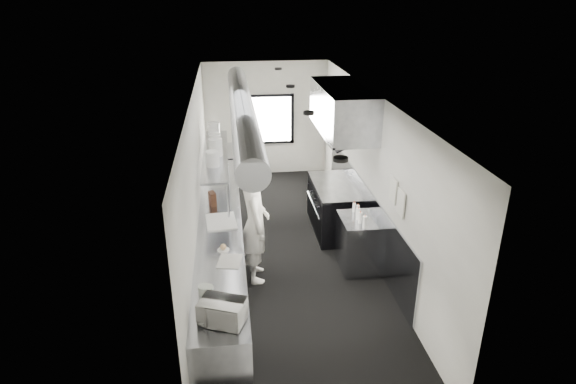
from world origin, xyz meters
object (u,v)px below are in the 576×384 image
object	(u,v)px
pass_shelf	(216,155)
squeeze_bottle_e	(354,207)
plate_stack_b	(216,147)
squeeze_bottle_b	(360,218)
small_plate	(223,250)
bottle_station	(359,243)
knife_block	(212,199)
microwave	(222,312)
squeeze_bottle_a	(365,222)
deli_tub_b	(204,290)
cutting_board	(221,221)
squeeze_bottle_d	(358,210)
prep_counter	(221,245)
squeeze_bottle_c	(358,214)
plate_stack_d	(214,132)
exhaust_hood	(342,110)
plate_stack_c	(215,142)
plate_stack_a	(213,159)
range	(335,207)
far_work_table	(221,169)
deli_tub_a	(208,290)
line_cook	(255,224)

from	to	relation	value
pass_shelf	squeeze_bottle_e	size ratio (longest dim) A/B	18.80
plate_stack_b	squeeze_bottle_b	world-z (taller)	plate_stack_b
squeeze_bottle_e	small_plate	bearing A→B (deg)	-154.68
bottle_station	knife_block	xyz separation A→B (m)	(-2.42, 0.87, 0.57)
microwave	squeeze_bottle_a	size ratio (longest dim) A/B	2.35
knife_block	deli_tub_b	bearing A→B (deg)	-107.06
cutting_board	squeeze_bottle_d	distance (m)	2.27
prep_counter	squeeze_bottle_c	distance (m)	2.32
squeeze_bottle_d	small_plate	bearing A→B (deg)	-157.23
plate_stack_d	exhaust_hood	bearing A→B (deg)	-25.60
plate_stack_b	plate_stack_c	size ratio (longest dim) A/B	0.97
exhaust_hood	microwave	xyz separation A→B (m)	(-2.21, -3.79, -1.35)
knife_block	plate_stack_a	bearing A→B (deg)	53.62
prep_counter	small_plate	size ratio (longest dim) A/B	34.10
bottle_station	squeeze_bottle_b	xyz separation A→B (m)	(-0.06, -0.15, 0.54)
plate_stack_b	squeeze_bottle_e	xyz separation A→B (m)	(2.29, -1.26, -0.75)
range	plate_stack_b	xyz separation A→B (m)	(-2.22, 0.14, 1.26)
pass_shelf	cutting_board	world-z (taller)	pass_shelf
plate_stack_c	squeeze_bottle_d	bearing A→B (deg)	-35.27
prep_counter	plate_stack_d	bearing A→B (deg)	91.98
far_work_table	squeeze_bottle_a	bearing A→B (deg)	-61.73
deli_tub_a	squeeze_bottle_e	xyz separation A→B (m)	(2.40, 2.10, 0.03)
small_plate	plate_stack_b	distance (m)	2.45
squeeze_bottle_b	plate_stack_c	bearing A→B (deg)	139.15
far_work_table	line_cook	distance (m)	4.08
plate_stack_a	plate_stack_b	xyz separation A→B (m)	(0.04, 0.55, 0.03)
far_work_table	squeeze_bottle_c	size ratio (longest dim) A/B	6.14
plate_stack_b	exhaust_hood	bearing A→B (deg)	-3.62
exhaust_hood	cutting_board	bearing A→B (deg)	-151.09
squeeze_bottle_b	squeeze_bottle_d	bearing A→B (deg)	81.88
squeeze_bottle_a	squeeze_bottle_d	distance (m)	0.50
prep_counter	plate_stack_d	size ratio (longest dim) A/B	16.61
knife_block	squeeze_bottle_c	bearing A→B (deg)	-36.13
small_plate	deli_tub_a	bearing A→B (deg)	-100.50
plate_stack_d	squeeze_bottle_e	size ratio (longest dim) A/B	2.26
exhaust_hood	pass_shelf	size ratio (longest dim) A/B	0.73
small_plate	plate_stack_c	bearing A→B (deg)	92.36
deli_tub_a	plate_stack_c	distance (m)	3.74
far_work_table	deli_tub_a	distance (m)	5.74
plate_stack_d	squeeze_bottle_e	bearing A→B (deg)	-43.74
prep_counter	squeeze_bottle_e	world-z (taller)	squeeze_bottle_e
deli_tub_b	small_plate	bearing A→B (deg)	77.15
range	knife_block	bearing A→B (deg)	-166.98
pass_shelf	squeeze_bottle_a	xyz separation A→B (m)	(2.31, -2.02, -0.54)
prep_counter	plate_stack_a	size ratio (longest dim) A/B	22.32
microwave	squeeze_bottle_a	world-z (taller)	microwave
bottle_station	plate_stack_b	xyz separation A→B (m)	(-2.33, 1.54, 1.28)
far_work_table	squeeze_bottle_a	size ratio (longest dim) A/B	6.04
squeeze_bottle_b	squeeze_bottle_e	world-z (taller)	squeeze_bottle_b
plate_stack_d	far_work_table	bearing A→B (deg)	86.70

